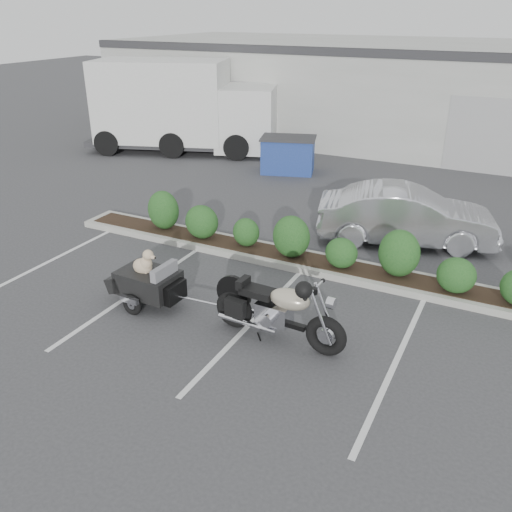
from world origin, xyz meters
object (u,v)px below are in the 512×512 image
at_px(motorcycle, 277,311).
at_px(pet_trailer, 148,281).
at_px(delivery_truck, 183,109).
at_px(sedan, 406,216).
at_px(dumpster, 288,154).

height_order(motorcycle, pet_trailer, motorcycle).
relative_size(motorcycle, delivery_truck, 0.31).
height_order(sedan, delivery_truck, delivery_truck).
bearing_deg(dumpster, sedan, -58.42).
bearing_deg(dumpster, pet_trailer, -99.16).
xyz_separation_m(sedan, dumpster, (-5.16, 4.53, -0.08)).
relative_size(pet_trailer, sedan, 0.47).
bearing_deg(sedan, delivery_truck, 45.54).
bearing_deg(pet_trailer, motorcycle, 2.01).
xyz_separation_m(motorcycle, sedan, (0.99, 5.40, 0.12)).
bearing_deg(dumpster, motorcycle, -84.33).
bearing_deg(delivery_truck, sedan, -47.35).
height_order(dumpster, delivery_truck, delivery_truck).
relative_size(motorcycle, dumpster, 1.16).
xyz_separation_m(pet_trailer, sedan, (3.78, 5.37, 0.20)).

